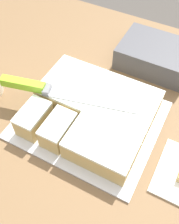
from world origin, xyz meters
name	(u,v)px	position (x,y,z in m)	size (l,w,h in m)	color
ground_plane	(78,223)	(0.00, 0.00, 0.00)	(8.00, 8.00, 0.00)	#4C4742
countertop	(74,192)	(0.00, 0.00, 0.44)	(1.40, 1.10, 0.88)	brown
cake_board	(90,120)	(0.04, 0.05, 0.88)	(0.35, 0.31, 0.01)	silver
cake	(92,112)	(0.05, 0.06, 0.92)	(0.30, 0.26, 0.06)	tan
knife	(41,88)	(-0.09, 0.04, 0.96)	(0.35, 0.11, 0.02)	silver
storage_box	(156,56)	(0.12, 0.33, 0.92)	(0.21, 0.16, 0.07)	#47474C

